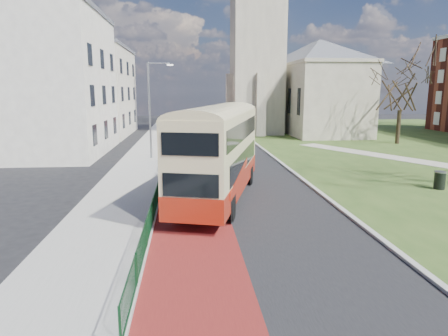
{
  "coord_description": "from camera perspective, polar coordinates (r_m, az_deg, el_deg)",
  "views": [
    {
      "loc": [
        -1.37,
        -16.24,
        5.78
      ],
      "look_at": [
        0.41,
        3.17,
        2.0
      ],
      "focal_mm": 32.0,
      "sensor_mm": 36.0,
      "label": 1
    }
  ],
  "objects": [
    {
      "name": "kerb_west",
      "position": [
        36.72,
        -7.73,
        1.93
      ],
      "size": [
        0.25,
        120.0,
        0.13
      ],
      "primitive_type": "cube",
      "color": "#999993",
      "rests_on": "ground"
    },
    {
      "name": "kerb_east",
      "position": [
        39.38,
        5.75,
        2.58
      ],
      "size": [
        0.25,
        80.0,
        0.13
      ],
      "primitive_type": "cube",
      "color": "#999993",
      "rests_on": "ground"
    },
    {
      "name": "winter_tree_far",
      "position": [
        47.8,
        24.07,
        11.01
      ],
      "size": [
        7.45,
        7.45,
        9.44
      ],
      "rotation": [
        0.0,
        0.0,
        -0.18
      ],
      "color": "#2E2317",
      "rests_on": "grass_green"
    },
    {
      "name": "street_block_near",
      "position": [
        40.28,
        -24.0,
        11.1
      ],
      "size": [
        10.3,
        14.3,
        13.0
      ],
      "color": "beige",
      "rests_on": "ground"
    },
    {
      "name": "bus",
      "position": [
        21.15,
        -0.74,
        2.77
      ],
      "size": [
        5.7,
        11.88,
        4.84
      ],
      "rotation": [
        0.0,
        0.0,
        -0.27
      ],
      "color": "maroon",
      "rests_on": "ground"
    },
    {
      "name": "bus_lane",
      "position": [
        36.7,
        -4.92,
        1.89
      ],
      "size": [
        3.4,
        120.0,
        0.01
      ],
      "primitive_type": "cube",
      "color": "#591414",
      "rests_on": "ground"
    },
    {
      "name": "gothic_church",
      "position": [
        56.48,
        9.56,
        18.32
      ],
      "size": [
        16.38,
        18.0,
        40.0
      ],
      "color": "gray",
      "rests_on": "ground"
    },
    {
      "name": "street_block_far",
      "position": [
        55.69,
        -18.68,
        10.4
      ],
      "size": [
        10.3,
        16.3,
        11.5
      ],
      "color": "beige",
      "rests_on": "ground"
    },
    {
      "name": "litter_bin",
      "position": [
        26.85,
        28.45,
        -1.53
      ],
      "size": [
        0.74,
        0.74,
        1.07
      ],
      "rotation": [
        0.0,
        0.0,
        -0.11
      ],
      "color": "black",
      "rests_on": "grass_green"
    },
    {
      "name": "ground",
      "position": [
        17.29,
        -0.4,
        -8.55
      ],
      "size": [
        160.0,
        160.0,
        0.0
      ],
      "primitive_type": "plane",
      "color": "black",
      "rests_on": "ground"
    },
    {
      "name": "streetlamp",
      "position": [
        34.39,
        -10.34,
        8.83
      ],
      "size": [
        2.13,
        0.18,
        8.0
      ],
      "color": "gray",
      "rests_on": "pavement_west"
    },
    {
      "name": "road_carriageway",
      "position": [
        36.81,
        -0.71,
        1.95
      ],
      "size": [
        9.0,
        120.0,
        0.01
      ],
      "primitive_type": "cube",
      "color": "black",
      "rests_on": "ground"
    },
    {
      "name": "pavement_west",
      "position": [
        36.87,
        -10.84,
        1.86
      ],
      "size": [
        4.0,
        120.0,
        0.12
      ],
      "primitive_type": "cube",
      "color": "gray",
      "rests_on": "ground"
    },
    {
      "name": "pedestrian_railing",
      "position": [
        20.96,
        -9.42,
        -3.61
      ],
      "size": [
        0.07,
        24.0,
        1.12
      ],
      "color": "#0E3D1D",
      "rests_on": "ground"
    }
  ]
}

